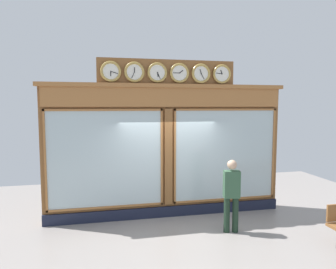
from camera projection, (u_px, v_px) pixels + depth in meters
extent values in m
cube|color=brown|center=(167.00, 152.00, 8.07)|extent=(6.24, 0.30, 3.37)
cube|color=#191E33|center=(168.00, 211.00, 8.05)|extent=(6.24, 0.08, 0.28)
cube|color=#A56936|center=(168.00, 97.00, 7.75)|extent=(6.12, 0.08, 0.48)
cube|color=#A56936|center=(168.00, 86.00, 7.74)|extent=(6.37, 0.20, 0.10)
cube|color=silver|center=(226.00, 155.00, 8.25)|extent=(2.77, 0.02, 2.39)
cube|color=#A56936|center=(227.00, 110.00, 8.12)|extent=(2.87, 0.04, 0.05)
cube|color=#A56936|center=(225.00, 199.00, 8.35)|extent=(2.87, 0.04, 0.05)
cube|color=#A56936|center=(273.00, 153.00, 8.53)|extent=(0.05, 0.04, 2.49)
cube|color=#A56936|center=(175.00, 157.00, 7.93)|extent=(0.05, 0.04, 2.49)
cube|color=silver|center=(106.00, 159.00, 7.58)|extent=(2.77, 0.02, 2.39)
cube|color=#A56936|center=(105.00, 110.00, 7.45)|extent=(2.87, 0.04, 0.05)
cube|color=#A56936|center=(107.00, 207.00, 7.68)|extent=(2.87, 0.04, 0.05)
cube|color=#A56936|center=(45.00, 161.00, 7.27)|extent=(0.05, 0.04, 2.49)
cube|color=#A56936|center=(162.00, 157.00, 7.86)|extent=(0.05, 0.04, 2.49)
cube|color=brown|center=(168.00, 157.00, 7.90)|extent=(0.20, 0.10, 2.49)
cube|color=brown|center=(168.00, 73.00, 7.75)|extent=(3.53, 0.06, 0.68)
cylinder|color=white|center=(222.00, 74.00, 7.97)|extent=(0.40, 0.02, 0.40)
torus|color=#B79347|center=(222.00, 74.00, 7.97)|extent=(0.50, 0.06, 0.50)
cube|color=black|center=(221.00, 72.00, 7.95)|extent=(0.06, 0.01, 0.11)
cube|color=black|center=(219.00, 74.00, 7.94)|extent=(0.17, 0.01, 0.03)
sphere|color=black|center=(222.00, 74.00, 7.95)|extent=(0.02, 0.02, 0.02)
cylinder|color=white|center=(201.00, 74.00, 7.85)|extent=(0.40, 0.02, 0.40)
torus|color=#B79347|center=(201.00, 74.00, 7.85)|extent=(0.51, 0.07, 0.51)
cube|color=black|center=(201.00, 71.00, 7.83)|extent=(0.05, 0.01, 0.11)
cube|color=black|center=(203.00, 76.00, 7.85)|extent=(0.09, 0.01, 0.16)
sphere|color=black|center=(201.00, 73.00, 7.83)|extent=(0.02, 0.02, 0.02)
cylinder|color=white|center=(180.00, 73.00, 7.73)|extent=(0.40, 0.02, 0.40)
torus|color=#B79347|center=(180.00, 73.00, 7.73)|extent=(0.50, 0.06, 0.50)
cube|color=black|center=(181.00, 72.00, 7.72)|extent=(0.10, 0.01, 0.08)
cube|color=black|center=(176.00, 73.00, 7.70)|extent=(0.17, 0.01, 0.01)
sphere|color=black|center=(180.00, 73.00, 7.71)|extent=(0.02, 0.02, 0.02)
cylinder|color=white|center=(157.00, 73.00, 7.61)|extent=(0.40, 0.02, 0.40)
torus|color=#B79347|center=(157.00, 73.00, 7.61)|extent=(0.50, 0.06, 0.50)
cube|color=black|center=(158.00, 75.00, 7.60)|extent=(0.04, 0.01, 0.11)
cube|color=black|center=(159.00, 76.00, 7.61)|extent=(0.08, 0.01, 0.16)
sphere|color=black|center=(157.00, 72.00, 7.59)|extent=(0.02, 0.02, 0.02)
cylinder|color=white|center=(134.00, 72.00, 7.49)|extent=(0.40, 0.02, 0.40)
torus|color=#B79347|center=(134.00, 72.00, 7.49)|extent=(0.50, 0.07, 0.50)
cube|color=black|center=(134.00, 70.00, 7.47)|extent=(0.02, 0.01, 0.11)
cube|color=black|center=(133.00, 75.00, 7.48)|extent=(0.08, 0.01, 0.16)
sphere|color=black|center=(134.00, 72.00, 7.47)|extent=(0.02, 0.02, 0.02)
cylinder|color=white|center=(111.00, 71.00, 7.37)|extent=(0.40, 0.02, 0.40)
torus|color=#B79347|center=(111.00, 71.00, 7.37)|extent=(0.50, 0.07, 0.50)
cube|color=black|center=(111.00, 74.00, 7.36)|extent=(0.02, 0.01, 0.11)
cube|color=black|center=(114.00, 72.00, 7.38)|extent=(0.17, 0.01, 0.06)
sphere|color=black|center=(111.00, 71.00, 7.35)|extent=(0.02, 0.02, 0.02)
cylinder|color=#1C2F21|center=(227.00, 215.00, 7.05)|extent=(0.14, 0.14, 0.82)
cylinder|color=#1C2F21|center=(235.00, 215.00, 7.05)|extent=(0.14, 0.14, 0.82)
cube|color=#33563D|center=(232.00, 184.00, 6.98)|extent=(0.39, 0.28, 0.62)
sphere|color=tan|center=(232.00, 165.00, 6.94)|extent=(0.22, 0.22, 0.22)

